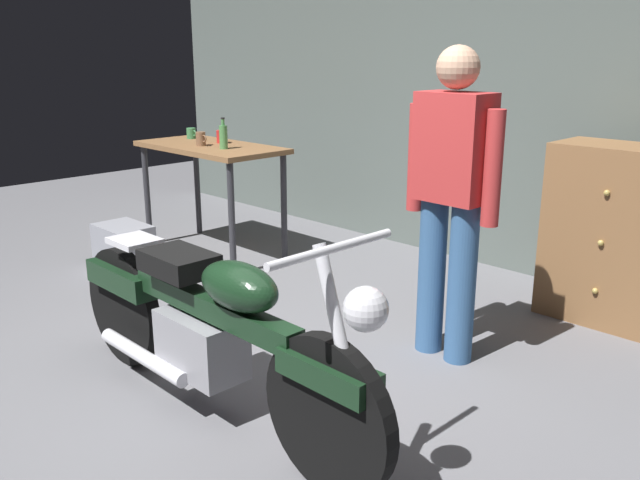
{
  "coord_description": "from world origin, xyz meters",
  "views": [
    {
      "loc": [
        2.53,
        -1.78,
        1.65
      ],
      "look_at": [
        0.05,
        0.7,
        0.65
      ],
      "focal_mm": 37.73,
      "sensor_mm": 36.0,
      "label": 1
    }
  ],
  "objects_px": {
    "mug_green_speckled": "(191,133)",
    "mug_brown_stoneware": "(201,139)",
    "bottle": "(223,136)",
    "person_standing": "(451,192)",
    "motorcycle": "(208,326)",
    "mug_red_diner": "(221,137)",
    "storage_bin": "(124,246)",
    "wooden_dresser": "(617,235)"
  },
  "relations": [
    {
      "from": "mug_red_diner",
      "to": "bottle",
      "type": "distance_m",
      "value": 0.34
    },
    {
      "from": "motorcycle",
      "to": "mug_green_speckled",
      "type": "relative_size",
      "value": 19.79
    },
    {
      "from": "mug_red_diner",
      "to": "bottle",
      "type": "height_order",
      "value": "bottle"
    },
    {
      "from": "bottle",
      "to": "person_standing",
      "type": "bearing_deg",
      "value": -5.53
    },
    {
      "from": "person_standing",
      "to": "mug_red_diner",
      "type": "relative_size",
      "value": 15.6
    },
    {
      "from": "mug_green_speckled",
      "to": "mug_brown_stoneware",
      "type": "height_order",
      "value": "mug_brown_stoneware"
    },
    {
      "from": "mug_brown_stoneware",
      "to": "mug_red_diner",
      "type": "distance_m",
      "value": 0.21
    },
    {
      "from": "storage_bin",
      "to": "mug_brown_stoneware",
      "type": "xyz_separation_m",
      "value": [
        0.15,
        0.66,
        0.79
      ]
    },
    {
      "from": "bottle",
      "to": "mug_brown_stoneware",
      "type": "bearing_deg",
      "value": -175.03
    },
    {
      "from": "person_standing",
      "to": "wooden_dresser",
      "type": "bearing_deg",
      "value": -109.48
    },
    {
      "from": "wooden_dresser",
      "to": "bottle",
      "type": "distance_m",
      "value": 2.88
    },
    {
      "from": "bottle",
      "to": "storage_bin",
      "type": "bearing_deg",
      "value": -121.15
    },
    {
      "from": "motorcycle",
      "to": "storage_bin",
      "type": "distance_m",
      "value": 2.44
    },
    {
      "from": "motorcycle",
      "to": "mug_green_speckled",
      "type": "height_order",
      "value": "motorcycle"
    },
    {
      "from": "mug_red_diner",
      "to": "storage_bin",
      "type": "bearing_deg",
      "value": -98.8
    },
    {
      "from": "bottle",
      "to": "wooden_dresser",
      "type": "bearing_deg",
      "value": 19.16
    },
    {
      "from": "mug_green_speckled",
      "to": "bottle",
      "type": "distance_m",
      "value": 0.71
    },
    {
      "from": "motorcycle",
      "to": "wooden_dresser",
      "type": "height_order",
      "value": "wooden_dresser"
    },
    {
      "from": "storage_bin",
      "to": "mug_green_speckled",
      "type": "xyz_separation_m",
      "value": [
        -0.27,
        0.86,
        0.78
      ]
    },
    {
      "from": "mug_green_speckled",
      "to": "wooden_dresser",
      "type": "bearing_deg",
      "value": 12.68
    },
    {
      "from": "mug_brown_stoneware",
      "to": "mug_green_speckled",
      "type": "bearing_deg",
      "value": 154.81
    },
    {
      "from": "person_standing",
      "to": "bottle",
      "type": "height_order",
      "value": "person_standing"
    },
    {
      "from": "mug_red_diner",
      "to": "mug_green_speckled",
      "type": "bearing_deg",
      "value": -178.27
    },
    {
      "from": "bottle",
      "to": "mug_red_diner",
      "type": "bearing_deg",
      "value": 146.26
    },
    {
      "from": "person_standing",
      "to": "storage_bin",
      "type": "height_order",
      "value": "person_standing"
    },
    {
      "from": "mug_green_speckled",
      "to": "person_standing",
      "type": "bearing_deg",
      "value": -7.62
    },
    {
      "from": "storage_bin",
      "to": "bottle",
      "type": "distance_m",
      "value": 1.15
    },
    {
      "from": "wooden_dresser",
      "to": "bottle",
      "type": "xyz_separation_m",
      "value": [
        -2.69,
        -0.93,
        0.45
      ]
    },
    {
      "from": "wooden_dresser",
      "to": "mug_brown_stoneware",
      "type": "distance_m",
      "value": 3.13
    },
    {
      "from": "wooden_dresser",
      "to": "storage_bin",
      "type": "distance_m",
      "value": 3.52
    },
    {
      "from": "person_standing",
      "to": "mug_red_diner",
      "type": "height_order",
      "value": "person_standing"
    },
    {
      "from": "motorcycle",
      "to": "person_standing",
      "type": "xyz_separation_m",
      "value": [
        0.38,
        1.3,
        0.48
      ]
    },
    {
      "from": "person_standing",
      "to": "wooden_dresser",
      "type": "distance_m",
      "value": 1.29
    },
    {
      "from": "storage_bin",
      "to": "bottle",
      "type": "xyz_separation_m",
      "value": [
        0.41,
        0.69,
        0.83
      ]
    },
    {
      "from": "storage_bin",
      "to": "mug_green_speckled",
      "type": "height_order",
      "value": "mug_green_speckled"
    },
    {
      "from": "motorcycle",
      "to": "storage_bin",
      "type": "relative_size",
      "value": 4.98
    },
    {
      "from": "storage_bin",
      "to": "mug_brown_stoneware",
      "type": "distance_m",
      "value": 1.04
    },
    {
      "from": "wooden_dresser",
      "to": "mug_green_speckled",
      "type": "bearing_deg",
      "value": -167.32
    },
    {
      "from": "motorcycle",
      "to": "mug_brown_stoneware",
      "type": "distance_m",
      "value": 2.65
    },
    {
      "from": "mug_brown_stoneware",
      "to": "storage_bin",
      "type": "bearing_deg",
      "value": -102.7
    },
    {
      "from": "motorcycle",
      "to": "person_standing",
      "type": "relative_size",
      "value": 1.31
    },
    {
      "from": "storage_bin",
      "to": "wooden_dresser",
      "type": "bearing_deg",
      "value": 27.58
    }
  ]
}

